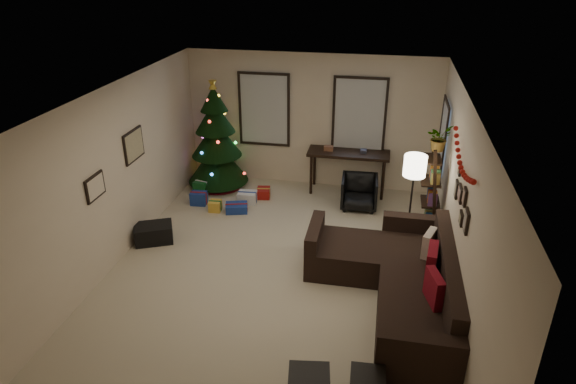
# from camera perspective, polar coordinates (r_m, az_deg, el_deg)

# --- Properties ---
(floor) EXTENTS (7.00, 7.00, 0.00)m
(floor) POSITION_cam_1_polar(r_m,az_deg,el_deg) (7.69, -1.62, -9.61)
(floor) COLOR #C5B595
(floor) RESTS_ON ground
(ceiling) EXTENTS (7.00, 7.00, 0.00)m
(ceiling) POSITION_cam_1_polar(r_m,az_deg,el_deg) (6.52, -1.91, 10.19)
(ceiling) COLOR white
(ceiling) RESTS_ON floor
(wall_back) EXTENTS (5.00, 0.00, 5.00)m
(wall_back) POSITION_cam_1_polar(r_m,az_deg,el_deg) (10.20, 2.62, 7.97)
(wall_back) COLOR beige
(wall_back) RESTS_ON floor
(wall_left) EXTENTS (0.00, 7.00, 7.00)m
(wall_left) POSITION_cam_1_polar(r_m,az_deg,el_deg) (7.90, -19.74, 1.04)
(wall_left) COLOR beige
(wall_left) RESTS_ON floor
(wall_right) EXTENTS (0.00, 7.00, 7.00)m
(wall_right) POSITION_cam_1_polar(r_m,az_deg,el_deg) (6.94, 18.85, -2.25)
(wall_right) COLOR beige
(wall_right) RESTS_ON floor
(window_back_left) EXTENTS (1.05, 0.06, 1.50)m
(window_back_left) POSITION_cam_1_polar(r_m,az_deg,el_deg) (10.29, -2.69, 9.28)
(window_back_left) COLOR #728CB2
(window_back_left) RESTS_ON wall_back
(window_back_right) EXTENTS (1.05, 0.06, 1.50)m
(window_back_right) POSITION_cam_1_polar(r_m,az_deg,el_deg) (10.03, 8.05, 8.62)
(window_back_right) COLOR #728CB2
(window_back_right) RESTS_ON wall_back
(window_right_wall) EXTENTS (0.06, 0.90, 1.30)m
(window_right_wall) POSITION_cam_1_polar(r_m,az_deg,el_deg) (9.21, 17.14, 5.87)
(window_right_wall) COLOR #728CB2
(window_right_wall) RESTS_ON wall_right
(christmas_tree) EXTENTS (1.23, 1.23, 2.28)m
(christmas_tree) POSITION_cam_1_polar(r_m,az_deg,el_deg) (10.31, -8.09, 5.55)
(christmas_tree) COLOR black
(christmas_tree) RESTS_ON floor
(presents) EXTENTS (1.50, 1.01, 0.28)m
(presents) POSITION_cam_1_polar(r_m,az_deg,el_deg) (9.86, -6.85, -0.63)
(presents) COLOR navy
(presents) RESTS_ON floor
(sofa) EXTENTS (2.06, 2.98, 0.91)m
(sofa) POSITION_cam_1_polar(r_m,az_deg,el_deg) (7.27, 12.38, -9.74)
(sofa) COLOR black
(sofa) RESTS_ON floor
(pillow_red_a) EXTENTS (0.23, 0.45, 0.43)m
(pillow_red_a) POSITION_cam_1_polar(r_m,az_deg,el_deg) (6.62, 16.15, -10.50)
(pillow_red_a) COLOR maroon
(pillow_red_a) RESTS_ON sofa
(pillow_red_b) EXTENTS (0.19, 0.48, 0.47)m
(pillow_red_b) POSITION_cam_1_polar(r_m,az_deg,el_deg) (7.11, 15.85, -7.73)
(pillow_red_b) COLOR maroon
(pillow_red_b) RESTS_ON sofa
(pillow_cream) EXTENTS (0.23, 0.39, 0.37)m
(pillow_cream) POSITION_cam_1_polar(r_m,az_deg,el_deg) (7.57, 15.61, -5.59)
(pillow_cream) COLOR beige
(pillow_cream) RESTS_ON sofa
(desk) EXTENTS (1.60, 0.57, 0.86)m
(desk) POSITION_cam_1_polar(r_m,az_deg,el_deg) (10.06, 6.84, 3.98)
(desk) COLOR black
(desk) RESTS_ON floor
(desk_chair) EXTENTS (0.64, 0.60, 0.63)m
(desk_chair) POSITION_cam_1_polar(r_m,az_deg,el_deg) (9.62, 8.03, -0.02)
(desk_chair) COLOR black
(desk_chair) RESTS_ON floor
(bookshelf) EXTENTS (0.30, 0.50, 1.70)m
(bookshelf) POSITION_cam_1_polar(r_m,az_deg,el_deg) (8.55, 15.94, -0.41)
(bookshelf) COLOR black
(bookshelf) RESTS_ON floor
(potted_plant) EXTENTS (0.65, 0.66, 0.55)m
(potted_plant) POSITION_cam_1_polar(r_m,az_deg,el_deg) (8.29, 16.72, 6.29)
(potted_plant) COLOR #4C4C4C
(potted_plant) RESTS_ON bookshelf
(floor_lamp) EXTENTS (0.35, 0.35, 1.64)m
(floor_lamp) POSITION_cam_1_polar(r_m,az_deg,el_deg) (7.96, 14.06, 2.18)
(floor_lamp) COLOR black
(floor_lamp) RESTS_ON floor
(art_map) EXTENTS (0.04, 0.60, 0.50)m
(art_map) POSITION_cam_1_polar(r_m,az_deg,el_deg) (8.49, -17.03, 5.06)
(art_map) COLOR black
(art_map) RESTS_ON wall_left
(art_abstract) EXTENTS (0.04, 0.45, 0.35)m
(art_abstract) POSITION_cam_1_polar(r_m,az_deg,el_deg) (7.59, -20.95, 0.54)
(art_abstract) COLOR black
(art_abstract) RESTS_ON wall_left
(gallery) EXTENTS (0.03, 1.25, 0.54)m
(gallery) POSITION_cam_1_polar(r_m,az_deg,el_deg) (6.77, 19.01, -0.86)
(gallery) COLOR black
(gallery) RESTS_ON wall_right
(garland) EXTENTS (0.08, 1.90, 0.30)m
(garland) POSITION_cam_1_polar(r_m,az_deg,el_deg) (6.82, 19.07, 3.54)
(garland) COLOR #A5140C
(garland) RESTS_ON wall_right
(stocking_left) EXTENTS (0.20, 0.05, 0.36)m
(stocking_left) POSITION_cam_1_polar(r_m,az_deg,el_deg) (10.23, 1.90, 9.01)
(stocking_left) COLOR #990F0C
(stocking_left) RESTS_ON wall_back
(stocking_right) EXTENTS (0.20, 0.05, 0.36)m
(stocking_right) POSITION_cam_1_polar(r_m,az_deg,el_deg) (10.24, 3.74, 8.21)
(stocking_right) COLOR #990F0C
(stocking_right) RESTS_ON wall_back
(storage_bin) EXTENTS (0.73, 0.62, 0.31)m
(storage_bin) POSITION_cam_1_polar(r_m,az_deg,el_deg) (8.78, -14.91, -4.51)
(storage_bin) COLOR black
(storage_bin) RESTS_ON floor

